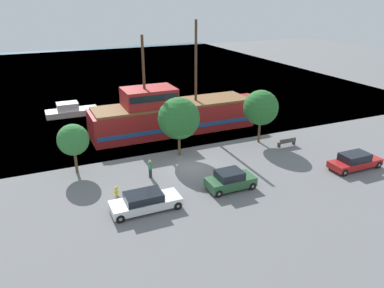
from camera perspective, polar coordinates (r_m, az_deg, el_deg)
ground_plane at (r=33.42m, az=-0.14°, el=-3.33°), size 160.00×160.00×0.00m
water_surface at (r=74.09m, az=-14.21°, el=10.11°), size 80.00×80.00×0.00m
pirate_ship at (r=41.40m, az=-3.11°, el=4.55°), size 19.40×4.71×11.83m
moored_boat_dockside at (r=49.76m, az=-17.97°, el=4.88°), size 6.34×2.42×1.65m
parked_car_curb_front at (r=35.59m, az=23.57°, el=-2.40°), size 4.83×1.83×1.44m
parked_car_curb_mid at (r=26.81m, az=-7.15°, el=-8.69°), size 4.97×1.96×1.35m
parked_car_curb_rear at (r=29.46m, az=5.85°, el=-5.49°), size 3.81×1.88×1.54m
fire_hydrant at (r=29.06m, az=-11.45°, el=-6.99°), size 0.42×0.25×0.76m
bench_promenade_east at (r=38.69m, az=14.28°, el=0.29°), size 1.94×0.45×0.85m
pedestrian_walking_near at (r=31.21m, az=-6.38°, el=-3.76°), size 0.32×0.32×1.59m
tree_row_east at (r=32.65m, az=-17.66°, el=0.61°), size 2.65×2.65×4.30m
tree_row_mideast at (r=34.32m, az=-2.01°, el=3.92°), size 3.87×3.87×5.61m
tree_row_midwest at (r=38.19m, az=10.44°, el=5.46°), size 3.52×3.52×5.45m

